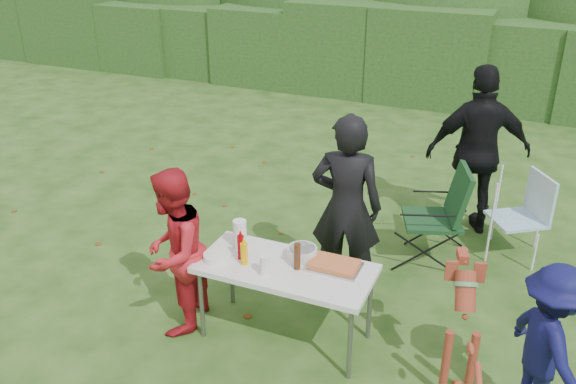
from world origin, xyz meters
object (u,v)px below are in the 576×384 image
at_px(lawn_chair, 517,216).
at_px(person_cook, 346,207).
at_px(camping_chair, 432,215).
at_px(child, 549,346).
at_px(beer_bottle, 297,256).
at_px(person_black_puffy, 478,152).
at_px(dog, 468,367).
at_px(folding_table, 285,272).
at_px(ketchup_bottle, 241,247).
at_px(paper_towel_roll, 240,234).
at_px(mustard_bottle, 244,254).
at_px(person_red_jacket, 173,252).

bearing_deg(lawn_chair, person_cook, 8.44).
xyz_separation_m(person_cook, camping_chair, (0.67, 0.93, -0.39)).
height_order(child, beer_bottle, child).
relative_size(person_cook, camping_chair, 1.72).
bearing_deg(person_black_puffy, dog, 75.59).
bearing_deg(child, folding_table, 53.24).
bearing_deg(camping_chair, person_cook, 35.01).
relative_size(child, ketchup_bottle, 5.91).
height_order(camping_chair, ketchup_bottle, camping_chair).
relative_size(person_cook, paper_towel_roll, 7.11).
bearing_deg(beer_bottle, camping_chair, 66.45).
bearing_deg(folding_table, person_cook, 75.42).
distance_m(dog, mustard_bottle, 1.97).
xyz_separation_m(person_cook, dog, (1.35, -1.31, -0.40)).
bearing_deg(camping_chair, person_black_puffy, -128.92).
bearing_deg(person_cook, person_red_jacket, 33.67).
xyz_separation_m(person_red_jacket, dog, (2.56, -0.19, -0.24)).
relative_size(person_black_puffy, camping_chair, 1.84).
bearing_deg(paper_towel_roll, person_black_puffy, 56.15).
relative_size(child, camping_chair, 1.21).
bearing_deg(paper_towel_roll, person_cook, 46.08).
bearing_deg(child, person_cook, 27.59).
bearing_deg(person_red_jacket, person_black_puffy, 133.82).
xyz_separation_m(child, camping_chair, (-1.19, 1.93, -0.11)).
height_order(camping_chair, beer_bottle, camping_chair).
bearing_deg(person_red_jacket, mustard_bottle, 91.03).
xyz_separation_m(folding_table, ketchup_bottle, (-0.40, -0.03, 0.16)).
distance_m(person_cook, person_red_jacket, 1.65).
height_order(dog, mustard_bottle, dog).
relative_size(folding_table, person_red_jacket, 0.98).
bearing_deg(folding_table, mustard_bottle, -162.94).
xyz_separation_m(person_black_puffy, child, (0.89, -2.78, -0.34)).
distance_m(person_cook, person_black_puffy, 2.03).
bearing_deg(child, person_red_jacket, 58.18).
height_order(person_black_puffy, dog, person_black_puffy).
xyz_separation_m(dog, mustard_bottle, (-1.93, 0.30, 0.31)).
height_order(folding_table, lawn_chair, lawn_chair).
xyz_separation_m(folding_table, person_black_puffy, (1.21, 2.69, 0.30)).
height_order(person_cook, lawn_chair, person_cook).
xyz_separation_m(person_cook, lawn_chair, (1.49, 1.38, -0.45)).
relative_size(person_cook, person_red_jacket, 1.20).
distance_m(mustard_bottle, beer_bottle, 0.45).
relative_size(dog, paper_towel_roll, 4.28).
height_order(person_black_puffy, lawn_chair, person_black_puffy).
relative_size(person_red_jacket, dog, 1.38).
relative_size(person_red_jacket, paper_towel_roll, 5.91).
height_order(mustard_bottle, ketchup_bottle, ketchup_bottle).
bearing_deg(child, ketchup_bottle, 54.37).
bearing_deg(folding_table, ketchup_bottle, -175.67).
distance_m(camping_chair, paper_towel_roll, 2.23).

